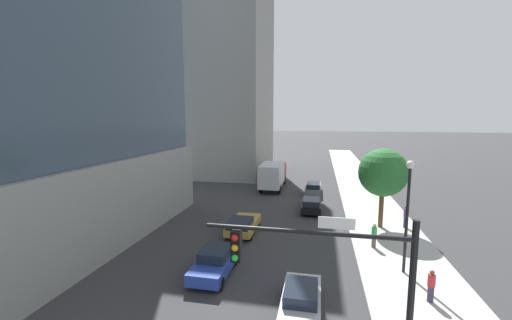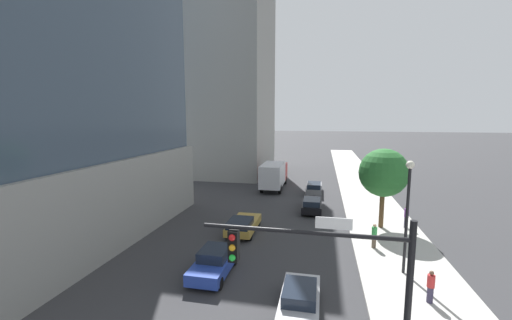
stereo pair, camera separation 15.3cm
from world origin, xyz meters
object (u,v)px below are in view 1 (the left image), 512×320
object	(u,v)px
street_tree	(383,173)
pedestrian_red_shirt	(431,286)
street_lamp	(408,201)
car_blue	(215,262)
car_silver	(301,299)
car_gold	(243,225)
box_truck	(273,174)
pedestrian_purple_shirt	(406,216)
pedestrian_green_shirt	(374,235)
car_gray	(313,188)
traffic_light_pole	(329,270)
construction_building	(227,55)
car_black	(311,204)

from	to	relation	value
street_tree	pedestrian_red_shirt	xyz separation A→B (m)	(0.43, -10.41, -3.58)
street_lamp	car_blue	distance (m)	11.20
pedestrian_red_shirt	street_lamp	bearing A→B (deg)	100.14
street_tree	car_silver	world-z (taller)	street_tree
street_tree	car_gold	xyz separation A→B (m)	(-10.49, -3.19, -3.83)
street_tree	box_truck	xyz separation A→B (m)	(-10.49, 12.37, -2.68)
street_lamp	car_gold	bearing A→B (deg)	157.11
car_gold	pedestrian_purple_shirt	distance (m)	12.85
box_truck	pedestrian_purple_shirt	xyz separation A→B (m)	(12.39, -12.15, -0.78)
pedestrian_green_shirt	street_tree	bearing A→B (deg)	74.91
car_blue	pedestrian_green_shirt	size ratio (longest dim) A/B	2.50
box_truck	car_gold	bearing A→B (deg)	-90.00
car_gray	pedestrian_red_shirt	bearing A→B (deg)	-74.21
traffic_light_pole	street_tree	xyz separation A→B (m)	(4.49, 16.16, 0.42)
construction_building	pedestrian_green_shirt	world-z (taller)	construction_building
construction_building	box_truck	size ratio (longest dim) A/B	5.58
construction_building	car_gold	xyz separation A→B (m)	(8.74, -25.54, -17.54)
traffic_light_pole	car_gold	xyz separation A→B (m)	(-6.00, 12.97, -3.42)
pedestrian_purple_shirt	street_tree	bearing A→B (deg)	-173.65
car_black	car_gold	xyz separation A→B (m)	(-4.98, -6.79, -0.01)
street_tree	pedestrian_green_shirt	xyz separation A→B (m)	(-1.17, -4.33, -3.53)
street_lamp	box_truck	xyz separation A→B (m)	(-10.42, 19.96, -2.42)
car_silver	street_lamp	bearing A→B (deg)	41.31
car_black	car_blue	world-z (taller)	car_blue
car_gray	car_black	xyz separation A→B (m)	(0.00, -7.01, -0.04)
pedestrian_green_shirt	pedestrian_purple_shirt	xyz separation A→B (m)	(3.07, 4.54, 0.08)
car_silver	traffic_light_pole	bearing A→B (deg)	-74.89
street_lamp	pedestrian_purple_shirt	world-z (taller)	street_lamp
construction_building	car_black	xyz separation A→B (m)	(13.72, -18.75, -17.53)
pedestrian_purple_shirt	car_gold	bearing A→B (deg)	-164.65
car_black	car_blue	distance (m)	14.20
car_gold	pedestrian_red_shirt	distance (m)	13.10
street_lamp	car_gold	distance (m)	11.86
car_black	box_truck	bearing A→B (deg)	119.59
traffic_light_pole	pedestrian_red_shirt	size ratio (longest dim) A/B	4.13
car_gold	pedestrian_red_shirt	xyz separation A→B (m)	(10.92, -7.23, 0.26)
pedestrian_purple_shirt	traffic_light_pole	bearing A→B (deg)	-111.32
construction_building	street_lamp	bearing A→B (deg)	-57.38
box_truck	pedestrian_red_shirt	size ratio (longest dim) A/B	5.02
traffic_light_pole	street_lamp	xyz separation A→B (m)	(4.42, 8.57, 0.15)
car_blue	pedestrian_red_shirt	size ratio (longest dim) A/B	2.61
box_truck	pedestrian_red_shirt	distance (m)	25.28
pedestrian_green_shirt	car_gold	bearing A→B (deg)	173.03
car_black	box_truck	world-z (taller)	box_truck
car_blue	construction_building	bearing A→B (deg)	105.25
car_gray	pedestrian_green_shirt	size ratio (longest dim) A/B	2.92
street_lamp	car_gray	world-z (taller)	street_lamp
street_lamp	street_tree	world-z (taller)	street_lamp
car_gray	car_blue	bearing A→B (deg)	-103.77
construction_building	pedestrian_red_shirt	world-z (taller)	construction_building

